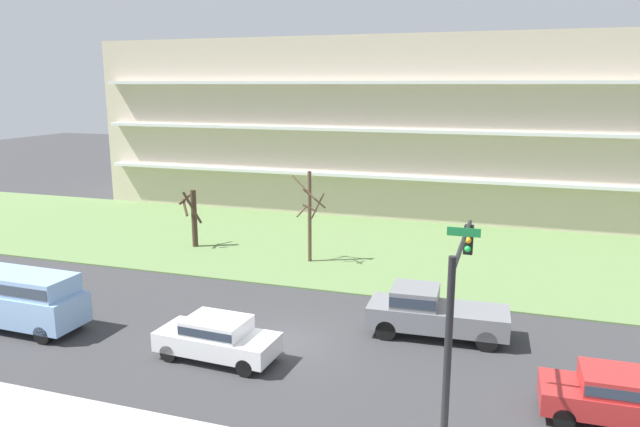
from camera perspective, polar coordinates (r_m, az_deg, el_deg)
ground at (r=23.34m, az=-3.77°, el=-12.33°), size 160.00×160.00×0.00m
grass_lawn_strip at (r=35.92m, az=4.60°, el=-3.36°), size 80.00×16.00×0.08m
apartment_building at (r=47.45m, az=8.51°, el=8.40°), size 48.55×10.99×13.16m
tree_far_left at (r=36.42m, az=-12.14°, el=-0.24°), size 1.54×1.57×3.56m
tree_left at (r=32.42m, az=-0.99°, el=-0.02°), size 1.79×1.81×5.15m
van_blue_near_left at (r=26.87m, az=-26.85°, el=-7.12°), size 5.25×2.12×2.36m
pickup_gray_center_left at (r=23.93m, az=10.69°, el=-9.25°), size 5.49×2.25×1.95m
sedan_white_center_right at (r=21.99m, az=-9.89°, el=-11.62°), size 4.49×2.04×1.57m
sedan_red_near_right at (r=20.03m, az=26.91°, el=-15.35°), size 4.44×1.90×1.57m
traffic_signal_mast at (r=16.02m, az=13.06°, el=-8.55°), size 0.90×5.51×5.96m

